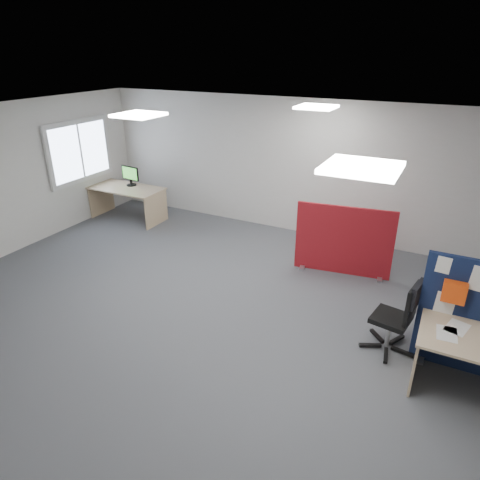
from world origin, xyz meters
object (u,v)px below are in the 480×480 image
at_px(second_desk, 128,195).
at_px(red_divider, 344,241).
at_px(monitor_second, 130,175).
at_px(office_chair, 401,313).

bearing_deg(second_desk, red_divider, -4.45).
distance_m(red_divider, second_desk, 4.95).
xyz_separation_m(second_desk, monitor_second, (-0.01, 0.15, 0.41)).
relative_size(second_desk, monitor_second, 3.42).
distance_m(red_divider, office_chair, 2.11).
xyz_separation_m(red_divider, monitor_second, (-4.94, 0.53, 0.37)).
height_order(red_divider, second_desk, red_divider).
bearing_deg(monitor_second, second_desk, -80.34).
bearing_deg(office_chair, red_divider, 133.81).
height_order(red_divider, office_chair, red_divider).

